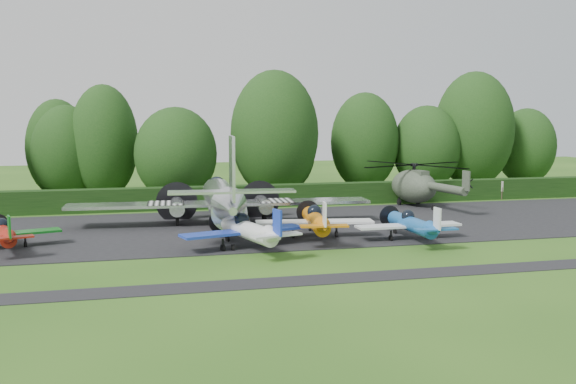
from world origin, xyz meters
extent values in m
plane|color=#244B15|center=(0.00, 0.00, 0.00)|extent=(160.00, 160.00, 0.00)
cube|color=black|center=(0.00, 10.00, 0.00)|extent=(70.00, 18.00, 0.01)
cube|color=black|center=(0.00, -6.00, 0.00)|extent=(70.00, 2.00, 0.00)
cube|color=black|center=(0.00, 21.00, 0.00)|extent=(90.00, 1.60, 2.00)
cylinder|color=silver|center=(-2.00, 10.75, 1.97)|extent=(2.39, 12.46, 2.39)
cone|color=silver|center=(-2.00, 17.73, 1.97)|extent=(2.39, 1.56, 2.39)
cone|color=silver|center=(-2.00, 3.28, 2.49)|extent=(2.39, 3.11, 2.39)
sphere|color=black|center=(-2.00, 16.73, 2.49)|extent=(1.56, 1.56, 1.56)
cube|color=silver|center=(-2.00, 11.79, 1.66)|extent=(22.84, 2.49, 0.23)
cube|color=white|center=(-6.15, 11.79, 1.79)|extent=(2.70, 2.60, 0.05)
cube|color=white|center=(2.16, 11.79, 1.79)|extent=(2.70, 2.60, 0.05)
cylinder|color=silver|center=(-5.32, 12.41, 1.40)|extent=(1.14, 3.32, 1.14)
cylinder|color=silver|center=(1.33, 12.41, 1.40)|extent=(1.14, 3.32, 1.14)
cylinder|color=black|center=(-5.32, 14.75, 1.40)|extent=(3.32, 0.03, 3.32)
cylinder|color=black|center=(1.33, 14.75, 1.40)|extent=(3.32, 0.03, 3.32)
cube|color=silver|center=(-2.00, 2.45, 3.63)|extent=(7.79, 1.45, 0.15)
cube|color=silver|center=(-2.00, 2.14, 5.09)|extent=(0.19, 2.28, 3.94)
cylinder|color=black|center=(-5.32, 12.00, 0.26)|extent=(0.26, 0.93, 0.93)
cylinder|color=black|center=(1.33, 12.00, 0.26)|extent=(0.26, 0.93, 0.93)
cylinder|color=black|center=(-2.00, 2.03, 0.19)|extent=(0.19, 0.46, 0.46)
cylinder|color=maroon|center=(-16.28, 5.57, 1.09)|extent=(0.95, 5.44, 0.95)
sphere|color=black|center=(-16.28, 6.16, 1.53)|extent=(0.83, 0.83, 0.83)
cube|color=#0D5715|center=(-16.28, 6.06, 0.94)|extent=(6.93, 1.29, 0.14)
cylinder|color=black|center=(-16.28, 9.08, 1.09)|extent=(1.48, 0.02, 1.48)
cylinder|color=black|center=(-14.99, 5.86, 0.18)|extent=(0.14, 0.44, 0.44)
cylinder|color=black|center=(-16.28, 8.14, 0.16)|extent=(0.12, 0.40, 0.40)
cylinder|color=silver|center=(-1.66, 2.12, 1.26)|extent=(1.10, 6.28, 1.10)
sphere|color=black|center=(-1.66, 2.81, 1.77)|extent=(0.96, 0.96, 0.96)
cube|color=#1C36AC|center=(-1.66, 2.70, 1.09)|extent=(8.00, 1.49, 0.16)
cube|color=silver|center=(-1.66, -1.65, 1.54)|extent=(2.97, 0.80, 0.11)
cube|color=#1C36AC|center=(-1.66, -1.76, 2.29)|extent=(0.11, 0.91, 1.49)
cylinder|color=black|center=(-1.66, 6.18, 1.26)|extent=(1.71, 0.02, 1.71)
cylinder|color=black|center=(-3.15, 2.47, 0.21)|extent=(0.16, 0.50, 0.50)
cylinder|color=black|center=(-0.18, 2.47, 0.21)|extent=(0.16, 0.50, 0.50)
cylinder|color=black|center=(-1.66, 5.10, 0.18)|extent=(0.14, 0.46, 0.46)
cylinder|color=#C06B0B|center=(3.45, 4.57, 1.26)|extent=(1.10, 6.29, 1.10)
sphere|color=black|center=(3.45, 5.25, 1.77)|extent=(0.96, 0.96, 0.96)
cube|color=white|center=(3.45, 5.14, 1.09)|extent=(8.00, 1.49, 0.16)
cube|color=#C06B0B|center=(3.45, 0.80, 1.54)|extent=(2.97, 0.80, 0.11)
cube|color=white|center=(3.45, 0.68, 2.29)|extent=(0.11, 0.91, 1.49)
cylinder|color=black|center=(3.45, 8.63, 1.26)|extent=(1.72, 0.02, 1.72)
cylinder|color=black|center=(1.97, 4.91, 0.21)|extent=(0.16, 0.50, 0.50)
cylinder|color=black|center=(4.94, 4.91, 0.21)|extent=(0.16, 0.50, 0.50)
cylinder|color=black|center=(3.45, 7.54, 0.18)|extent=(0.14, 0.46, 0.46)
cylinder|color=#19569A|center=(9.42, 2.32, 1.13)|extent=(0.99, 5.67, 0.99)
sphere|color=black|center=(9.42, 2.94, 1.60)|extent=(0.87, 0.87, 0.87)
cube|color=silver|center=(9.42, 2.84, 0.98)|extent=(7.21, 1.34, 0.14)
cube|color=#19569A|center=(9.42, -1.08, 1.39)|extent=(2.68, 0.72, 0.10)
cube|color=silver|center=(9.42, -1.18, 2.06)|extent=(0.10, 0.82, 1.34)
cylinder|color=black|center=(9.42, 5.98, 1.13)|extent=(1.55, 0.02, 1.55)
cylinder|color=black|center=(8.08, 2.63, 0.19)|extent=(0.14, 0.45, 0.45)
cylinder|color=black|center=(10.76, 2.63, 0.19)|extent=(0.14, 0.45, 0.45)
cylinder|color=black|center=(9.42, 5.00, 0.16)|extent=(0.12, 0.41, 0.41)
ellipsoid|color=#333D2F|center=(16.80, 18.06, 1.84)|extent=(3.19, 5.84, 3.05)
cylinder|color=#333D2F|center=(16.80, 13.46, 2.14)|extent=(0.71, 6.13, 0.71)
cube|color=#333D2F|center=(16.80, 10.30, 3.06)|extent=(0.12, 0.92, 1.63)
cylinder|color=black|center=(16.80, 18.06, 3.37)|extent=(0.31, 0.31, 0.82)
cylinder|color=black|center=(16.80, 18.06, 3.83)|extent=(0.71, 0.71, 0.26)
cylinder|color=black|center=(16.80, 18.06, 3.83)|extent=(12.26, 12.26, 0.06)
cube|color=#333D2F|center=(16.80, 17.24, 3.01)|extent=(0.92, 2.04, 0.71)
ellipsoid|color=black|center=(16.80, 19.69, 1.94)|extent=(1.94, 1.94, 1.75)
cylinder|color=black|center=(15.78, 18.88, 0.31)|extent=(0.18, 0.57, 0.57)
cylinder|color=black|center=(17.82, 18.88, 0.31)|extent=(0.18, 0.57, 0.57)
cylinder|color=black|center=(16.80, 14.79, 0.26)|extent=(0.16, 0.49, 0.49)
cylinder|color=#3F3326|center=(27.31, 20.50, 0.62)|extent=(0.12, 0.12, 1.23)
cylinder|color=#3F3326|center=(30.40, 20.50, 0.62)|extent=(0.12, 0.12, 1.23)
cube|color=beige|center=(28.86, 20.50, 1.34)|extent=(3.29, 0.08, 1.03)
cylinder|color=black|center=(30.25, 31.06, 2.20)|extent=(0.70, 0.70, 4.40)
ellipsoid|color=#143510|center=(30.25, 31.06, 6.72)|extent=(9.08, 9.08, 13.44)
cylinder|color=black|center=(24.01, 30.44, 1.56)|extent=(0.70, 0.70, 3.11)
ellipsoid|color=#143510|center=(24.01, 30.44, 4.75)|extent=(7.65, 7.65, 9.51)
cylinder|color=black|center=(-15.82, 33.36, 1.65)|extent=(0.70, 0.70, 3.29)
ellipsoid|color=#143510|center=(-15.82, 33.36, 5.03)|extent=(6.36, 6.36, 10.05)
cylinder|color=black|center=(38.28, 32.68, 1.52)|extent=(0.70, 0.70, 3.03)
ellipsoid|color=#143510|center=(38.28, 32.68, 4.64)|extent=(7.12, 7.12, 9.27)
cylinder|color=black|center=(16.94, 31.41, 1.79)|extent=(0.70, 0.70, 3.58)
ellipsoid|color=#143510|center=(16.94, 31.41, 5.47)|extent=(7.58, 7.58, 10.95)
cylinder|color=black|center=(5.81, 27.88, 2.12)|extent=(0.70, 0.70, 4.25)
ellipsoid|color=#143510|center=(5.81, 27.88, 6.49)|extent=(9.02, 9.02, 12.98)
cylinder|color=black|center=(9.02, 34.13, 1.52)|extent=(0.70, 0.70, 3.04)
ellipsoid|color=#143510|center=(9.02, 34.13, 4.64)|extent=(5.75, 5.75, 9.29)
cylinder|color=black|center=(-11.11, 30.90, 1.88)|extent=(0.70, 0.70, 3.76)
ellipsoid|color=#143510|center=(-11.11, 30.90, 5.74)|extent=(6.71, 6.71, 11.48)
cylinder|color=black|center=(-14.84, 32.01, 1.54)|extent=(0.70, 0.70, 3.09)
ellipsoid|color=#143510|center=(-14.84, 32.01, 4.72)|extent=(6.92, 6.92, 9.43)
cylinder|color=black|center=(-4.24, 27.13, 1.50)|extent=(0.70, 0.70, 3.01)
ellipsoid|color=#143510|center=(-4.24, 27.13, 4.60)|extent=(8.06, 8.06, 9.19)
camera|label=1|loc=(-8.47, -36.34, 8.19)|focal=40.00mm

